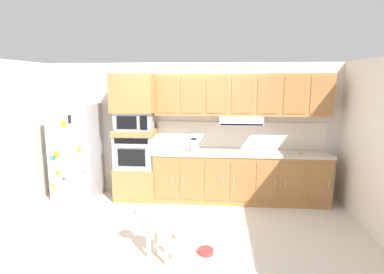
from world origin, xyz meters
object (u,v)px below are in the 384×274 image
Objects in this scene: refrigerator at (77,152)px; dog at (156,224)px; screwdriver at (301,153)px; built_in_oven at (136,151)px; dog_food_bowl at (206,251)px; microwave at (135,121)px; electric_kettle at (194,145)px.

refrigerator reaches higher than dog.
screwdriver reaches higher than dog.
built_in_oven is (1.10, 0.07, 0.02)m from refrigerator.
screwdriver is at bearing -109.74° from dog.
dog_food_bowl is (2.48, -1.78, -0.85)m from refrigerator.
built_in_oven is at bearing 3.52° from refrigerator.
microwave reaches higher than built_in_oven.
screwdriver is 0.24× the size of dog.
refrigerator is 10.43× the size of screwdriver.
refrigerator reaches higher than electric_kettle.
refrigerator is 7.33× the size of electric_kettle.
microwave reaches higher than screwdriver.
electric_kettle is 1.20× the size of dog_food_bowl.
microwave is 3.00m from screwdriver.
microwave is 3.82× the size of screwdriver.
microwave is (0.00, -0.00, 0.56)m from built_in_oven.
electric_kettle is (1.08, -0.05, -0.43)m from microwave.
screwdriver is 0.70× the size of electric_kettle.
electric_kettle is 0.34× the size of dog.
dog_food_bowl is (0.29, -1.80, -1.00)m from electric_kettle.
dog is (0.77, -1.97, -1.02)m from microwave.
built_in_oven is 1.09m from electric_kettle.
microwave is at bearing -0.77° from built_in_oven.
electric_kettle is (1.08, -0.05, 0.13)m from built_in_oven.
refrigerator is 3.16m from dog_food_bowl.
microwave reaches higher than electric_kettle.
built_in_oven is 0.56m from microwave.
electric_kettle reaches higher than dog.
microwave is at bearing 178.71° from screwdriver.
refrigerator is at bearing -16.32° from dog.
dog is (0.77, -1.97, -0.46)m from built_in_oven.
refrigerator reaches higher than built_in_oven.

